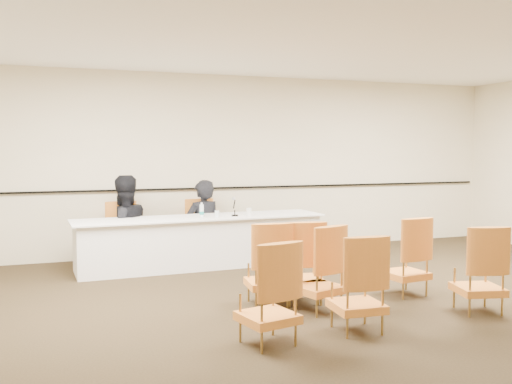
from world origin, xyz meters
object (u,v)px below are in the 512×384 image
Objects in this scene: aud_chair_front_mid at (302,261)px; coffee_cup at (249,212)px; water_bottle at (202,210)px; panelist_main at (203,233)px; aud_chair_front_left at (268,263)px; panelist_second_chair at (123,234)px; panel_table at (201,242)px; panelist_second at (123,234)px; aud_chair_back_right at (478,268)px; aud_chair_extra at (318,268)px; microphone at (235,207)px; aud_chair_back_left at (268,292)px; panelist_main_chair at (203,229)px; drinking_glass at (217,214)px; aud_chair_back_mid at (357,283)px; aud_chair_front_right at (405,256)px.

coffee_cup is at bearing 98.66° from aud_chair_front_mid.
water_bottle is at bearing 116.19° from aud_chair_front_mid.
aud_chair_front_left is (0.00, -2.88, 0.06)m from panelist_main.
panel_table is at bearing -27.80° from panelist_second_chair.
aud_chair_front_left is (1.26, -2.83, 0.00)m from panelist_second.
aud_chair_extra is (-1.61, 0.62, 0.00)m from aud_chair_back_right.
microphone is 0.30× the size of aud_chair_back_left.
aud_chair_front_left is at bearing -92.12° from panelist_main_chair.
panelist_main_chair is 4.38× the size of water_bottle.
aud_chair_front_left is (0.18, -2.31, 0.10)m from panel_table.
aud_chair_back_right reaches higher than drinking_glass.
aud_chair_back_mid reaches higher than drinking_glass.
aud_chair_front_right reaches higher than panel_table.
aud_chair_extra is at bearing -38.48° from aud_chair_front_left.
drinking_glass is 0.11× the size of aud_chair_back_mid.
water_bottle is (-0.17, -0.60, 0.38)m from panelist_main_chair.
microphone is 2.29m from aud_chair_front_mid.
aud_chair_back_right is at bearing -8.30° from aud_chair_back_left.
aud_chair_extra is at bearing -77.53° from water_bottle.
panelist_second_chair and aud_chair_back_right have the same top height.
panel_table is 3.93× the size of aud_chair_back_left.
aud_chair_front_left is at bearing 116.14° from aud_chair_back_mid.
panelist_main_chair is at bearing 163.78° from panelist_second.
panelist_main_chair is 2.88m from aud_chair_front_left.
aud_chair_back_left is at bearing -106.45° from coffee_cup.
panelist_main is 1.80× the size of panelist_second_chair.
panelist_main_chair is 0.53× the size of panelist_second.
panelist_main is at bearing 113.16° from aud_chair_front_right.
aud_chair_front_right is (1.90, -2.45, 0.10)m from panel_table.
aud_chair_back_right is at bearing -51.76° from panelist_second_chair.
water_bottle is at bearing -81.32° from panel_table.
panel_table is at bearing 149.90° from drinking_glass.
panelist_main_chair is 8.06× the size of coffee_cup.
aud_chair_back_right is (3.29, -3.86, 0.00)m from panelist_second_chair.
panelist_main is 0.96× the size of panelist_second.
aud_chair_front_mid is (0.38, -2.21, -0.32)m from drinking_glass.
microphone reaches higher than aud_chair_front_left.
microphone is 2.41× the size of coffee_cup.
panelist_main is (0.18, 0.56, 0.04)m from panel_table.
panelist_second_chair is at bearing 128.49° from aud_chair_front_right.
panelist_second_chair is at bearing 153.06° from water_bottle.
panelist_second reaches higher than aud_chair_back_left.
aud_chair_extra is at bearing -174.56° from aud_chair_front_right.
panelist_second is 5.07m from aud_chair_back_right.
drinking_glass is at bearing 101.47° from aud_chair_back_mid.
microphone reaches higher than aud_chair_extra.
aud_chair_front_right and aud_chair_back_left have the same top height.
aud_chair_front_right is at bearing -54.07° from drinking_glass.
aud_chair_front_left is at bearing -86.84° from microphone.
aud_chair_back_mid is (1.73, -3.99, 0.00)m from panelist_second.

